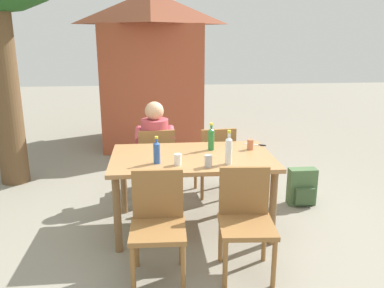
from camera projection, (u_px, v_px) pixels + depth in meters
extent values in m
plane|color=gray|center=(192.00, 226.00, 4.10)|extent=(24.00, 24.00, 0.00)
cube|color=#A37547|center=(192.00, 158.00, 3.90)|extent=(1.59, 0.99, 0.04)
cylinder|color=brown|center=(117.00, 215.00, 3.53)|extent=(0.07, 0.07, 0.73)
cylinder|color=brown|center=(273.00, 208.00, 3.67)|extent=(0.07, 0.07, 0.73)
cylinder|color=brown|center=(124.00, 182.00, 4.33)|extent=(0.07, 0.07, 0.73)
cylinder|color=brown|center=(251.00, 177.00, 4.47)|extent=(0.07, 0.07, 0.73)
cube|color=olive|center=(156.00, 162.00, 4.79)|extent=(0.48, 0.48, 0.04)
cube|color=olive|center=(157.00, 148.00, 4.54)|extent=(0.42, 0.08, 0.42)
cylinder|color=olive|center=(169.00, 173.00, 5.06)|extent=(0.04, 0.04, 0.41)
cylinder|color=olive|center=(140.00, 175.00, 5.00)|extent=(0.04, 0.04, 0.41)
cylinder|color=olive|center=(174.00, 184.00, 4.70)|extent=(0.04, 0.04, 0.41)
cylinder|color=olive|center=(142.00, 186.00, 4.64)|extent=(0.04, 0.04, 0.41)
cube|color=olive|center=(214.00, 160.00, 4.86)|extent=(0.48, 0.48, 0.04)
cube|color=olive|center=(218.00, 147.00, 4.61)|extent=(0.42, 0.08, 0.42)
cylinder|color=olive|center=(224.00, 171.00, 5.14)|extent=(0.04, 0.04, 0.41)
cylinder|color=olive|center=(195.00, 173.00, 5.06)|extent=(0.04, 0.04, 0.41)
cylinder|color=olive|center=(233.00, 182.00, 4.78)|extent=(0.04, 0.04, 0.41)
cylinder|color=olive|center=(202.00, 184.00, 4.70)|extent=(0.04, 0.04, 0.41)
cube|color=olive|center=(158.00, 231.00, 3.11)|extent=(0.46, 0.46, 0.04)
cube|color=olive|center=(158.00, 194.00, 3.24)|extent=(0.42, 0.05, 0.42)
cylinder|color=olive|center=(133.00, 270.00, 2.98)|extent=(0.04, 0.04, 0.41)
cylinder|color=olive|center=(183.00, 269.00, 3.00)|extent=(0.04, 0.04, 0.41)
cylinder|color=olive|center=(137.00, 245.00, 3.34)|extent=(0.04, 0.04, 0.41)
cylinder|color=olive|center=(181.00, 243.00, 3.36)|extent=(0.04, 0.04, 0.41)
cube|color=olive|center=(247.00, 227.00, 3.18)|extent=(0.47, 0.47, 0.04)
cube|color=olive|center=(244.00, 191.00, 3.31)|extent=(0.42, 0.07, 0.42)
cylinder|color=olive|center=(225.00, 265.00, 3.05)|extent=(0.04, 0.04, 0.41)
cylinder|color=olive|center=(274.00, 264.00, 3.06)|extent=(0.04, 0.04, 0.41)
cylinder|color=olive|center=(221.00, 240.00, 3.42)|extent=(0.04, 0.04, 0.41)
cylinder|color=olive|center=(264.00, 239.00, 3.43)|extent=(0.04, 0.04, 0.41)
cylinder|color=#B7424C|center=(155.00, 141.00, 4.67)|extent=(0.32, 0.32, 0.52)
sphere|color=tan|center=(154.00, 111.00, 4.57)|extent=(0.22, 0.22, 0.22)
cylinder|color=#383847|center=(163.00, 157.00, 4.94)|extent=(0.14, 0.40, 0.14)
cylinder|color=#383847|center=(163.00, 168.00, 5.19)|extent=(0.11, 0.11, 0.45)
cylinder|color=#B7424C|center=(171.00, 134.00, 4.66)|extent=(0.09, 0.31, 0.16)
cylinder|color=#383847|center=(148.00, 157.00, 4.92)|extent=(0.14, 0.40, 0.14)
cylinder|color=#383847|center=(149.00, 169.00, 5.17)|extent=(0.11, 0.11, 0.45)
cylinder|color=#B7424C|center=(139.00, 135.00, 4.63)|extent=(0.09, 0.31, 0.16)
cylinder|color=white|center=(229.00, 152.00, 3.61)|extent=(0.06, 0.06, 0.23)
cone|color=white|center=(229.00, 138.00, 3.58)|extent=(0.06, 0.06, 0.03)
cylinder|color=white|center=(229.00, 135.00, 3.57)|extent=(0.03, 0.03, 0.03)
cylinder|color=yellow|center=(229.00, 132.00, 3.56)|extent=(0.03, 0.03, 0.03)
cylinder|color=#287A38|center=(211.00, 140.00, 4.06)|extent=(0.06, 0.06, 0.21)
cone|color=#287A38|center=(211.00, 129.00, 4.03)|extent=(0.06, 0.06, 0.03)
cylinder|color=#287A38|center=(211.00, 127.00, 4.02)|extent=(0.03, 0.03, 0.03)
cylinder|color=yellow|center=(211.00, 124.00, 4.02)|extent=(0.03, 0.03, 0.02)
cylinder|color=#2D56A3|center=(157.00, 154.00, 3.64)|extent=(0.06, 0.06, 0.19)
cone|color=#2D56A3|center=(157.00, 143.00, 3.61)|extent=(0.06, 0.06, 0.03)
cylinder|color=#2D56A3|center=(156.00, 140.00, 3.61)|extent=(0.03, 0.03, 0.03)
cylinder|color=yellow|center=(156.00, 137.00, 3.60)|extent=(0.03, 0.03, 0.02)
cylinder|color=#BC6B47|center=(250.00, 145.00, 4.09)|extent=(0.06, 0.06, 0.11)
cylinder|color=white|center=(178.00, 160.00, 3.60)|extent=(0.07, 0.07, 0.11)
cylinder|color=#B2B7BC|center=(208.00, 161.00, 3.55)|extent=(0.07, 0.07, 0.11)
cube|color=silver|center=(252.00, 144.00, 4.28)|extent=(0.17, 0.11, 0.01)
cube|color=black|center=(262.00, 145.00, 4.24)|extent=(0.08, 0.06, 0.01)
cube|color=#47663D|center=(302.00, 186.00, 4.59)|extent=(0.32, 0.14, 0.43)
cube|color=#395130|center=(305.00, 196.00, 4.51)|extent=(0.22, 0.06, 0.19)
cylinder|color=brown|center=(4.00, 80.00, 5.00)|extent=(0.36, 0.36, 2.73)
cube|color=#9E472D|center=(152.00, 85.00, 7.08)|extent=(1.67, 1.63, 2.10)
pyramid|color=brown|center=(150.00, 7.00, 6.73)|extent=(1.92, 1.87, 0.55)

